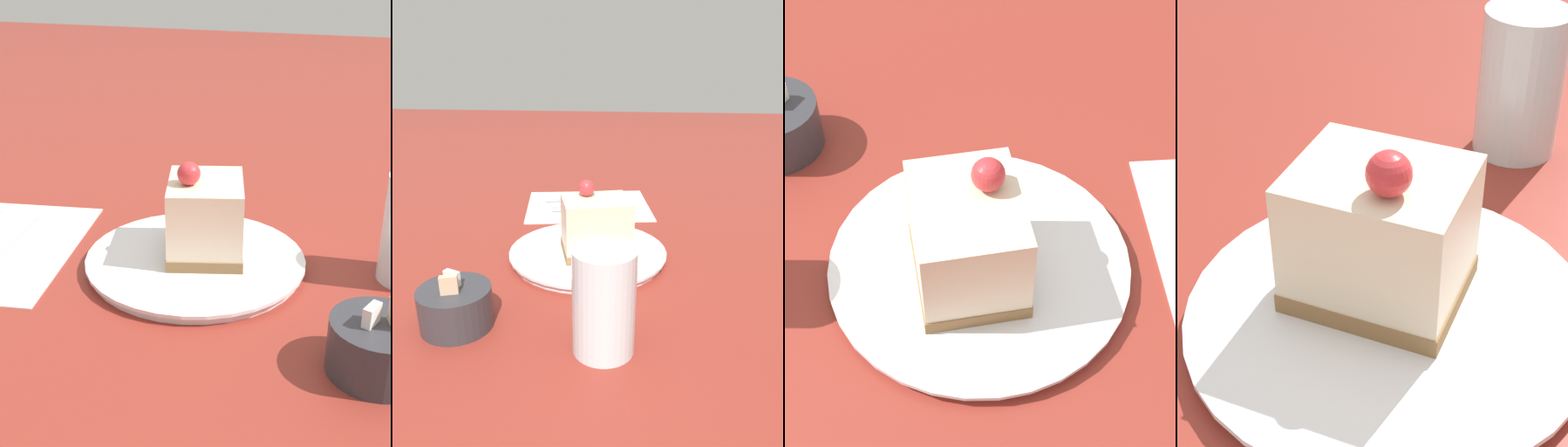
# 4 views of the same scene
# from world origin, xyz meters

# --- Properties ---
(ground_plane) EXTENTS (4.00, 4.00, 0.00)m
(ground_plane) POSITION_xyz_m (0.00, 0.00, 0.00)
(ground_plane) COLOR maroon
(plate) EXTENTS (0.25, 0.25, 0.01)m
(plate) POSITION_xyz_m (0.01, -0.03, 0.01)
(plate) COLOR white
(plate) RESTS_ON ground_plane
(cake_slice) EXTENTS (0.11, 0.12, 0.11)m
(cake_slice) POSITION_xyz_m (0.00, -0.04, 0.06)
(cake_slice) COLOR olive
(cake_slice) RESTS_ON plate
(napkin) EXTENTS (0.25, 0.29, 0.00)m
(napkin) POSITION_xyz_m (0.26, -0.00, 0.00)
(napkin) COLOR white
(napkin) RESTS_ON ground_plane
(fork) EXTENTS (0.04, 0.16, 0.00)m
(fork) POSITION_xyz_m (0.23, 0.01, 0.01)
(fork) COLOR #B2B2B7
(fork) RESTS_ON napkin
(knife) EXTENTS (0.04, 0.19, 0.00)m
(knife) POSITION_xyz_m (0.29, -0.01, 0.01)
(knife) COLOR #B2B2B7
(knife) RESTS_ON napkin
(sugar_bowl) EXTENTS (0.09, 0.09, 0.07)m
(sugar_bowl) POSITION_xyz_m (-0.20, 0.11, 0.03)
(sugar_bowl) COLOR #333338
(sugar_bowl) RESTS_ON ground_plane
(drinking_glass) EXTENTS (0.07, 0.07, 0.12)m
(drinking_glass) POSITION_xyz_m (-0.23, -0.07, 0.06)
(drinking_glass) COLOR silver
(drinking_glass) RESTS_ON ground_plane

